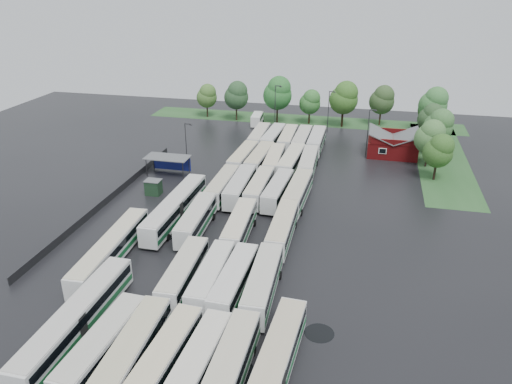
% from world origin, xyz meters
% --- Properties ---
extents(ground, '(160.00, 160.00, 0.00)m').
position_xyz_m(ground, '(0.00, 0.00, 0.00)').
color(ground, black).
rests_on(ground, ground).
extents(brick_building, '(10.07, 8.60, 5.39)m').
position_xyz_m(brick_building, '(24.00, 42.77, 1.87)').
color(brick_building, maroon).
rests_on(brick_building, ground).
extents(wash_shed, '(8.20, 4.20, 3.58)m').
position_xyz_m(wash_shed, '(-17.20, 22.02, 2.99)').
color(wash_shed, '#2D2D30').
rests_on(wash_shed, ground).
extents(utility_hut, '(2.70, 2.20, 2.62)m').
position_xyz_m(utility_hut, '(-16.20, 12.60, 1.32)').
color(utility_hut, black).
rests_on(utility_hut, ground).
extents(grass_strip_north, '(80.00, 10.00, 0.01)m').
position_xyz_m(grass_strip_north, '(2.00, 64.80, 0.01)').
color(grass_strip_north, '#265024').
rests_on(grass_strip_north, ground).
extents(grass_strip_east, '(10.00, 50.00, 0.01)m').
position_xyz_m(grass_strip_east, '(34.00, 42.80, 0.01)').
color(grass_strip_east, '#265024').
rests_on(grass_strip_east, ground).
extents(west_fence, '(0.10, 50.00, 1.20)m').
position_xyz_m(west_fence, '(-22.20, 8.00, 0.60)').
color(west_fence, '#2D2D30').
rests_on(west_fence, ground).
extents(bus_r0c0, '(3.43, 13.43, 3.71)m').
position_xyz_m(bus_r0c0, '(-4.30, -26.20, 2.04)').
color(bus_r0c0, silver).
rests_on(bus_r0c0, ground).
extents(bus_r0c1, '(3.23, 13.42, 3.71)m').
position_xyz_m(bus_r0c1, '(-1.18, -26.09, 2.04)').
color(bus_r0c1, silver).
rests_on(bus_r0c1, ground).
extents(bus_r0c2, '(3.29, 12.82, 3.54)m').
position_xyz_m(bus_r0c2, '(2.11, -26.16, 1.95)').
color(bus_r0c2, silver).
rests_on(bus_r0c2, ground).
extents(bus_r0c3, '(3.19, 12.84, 3.55)m').
position_xyz_m(bus_r0c3, '(5.38, -26.35, 1.95)').
color(bus_r0c3, silver).
rests_on(bus_r0c3, ground).
extents(bus_r0c4, '(2.84, 13.21, 3.67)m').
position_xyz_m(bus_r0c4, '(8.38, -26.02, 2.02)').
color(bus_r0c4, silver).
rests_on(bus_r0c4, ground).
extents(bus_r1c1, '(3.28, 12.96, 3.58)m').
position_xyz_m(bus_r1c1, '(-1.33, -12.21, 1.97)').
color(bus_r1c1, silver).
rests_on(bus_r1c1, ground).
extents(bus_r1c2, '(2.99, 12.79, 3.54)m').
position_xyz_m(bus_r1c2, '(2.19, -12.28, 1.95)').
color(bus_r1c2, silver).
rests_on(bus_r1c2, ground).
extents(bus_r1c3, '(2.93, 12.96, 3.60)m').
position_xyz_m(bus_r1c3, '(5.06, -12.48, 1.98)').
color(bus_r1c3, silver).
rests_on(bus_r1c3, ground).
extents(bus_r1c4, '(3.37, 13.53, 3.74)m').
position_xyz_m(bus_r1c4, '(8.44, -12.25, 2.06)').
color(bus_r1c4, silver).
rests_on(bus_r1c4, ground).
extents(bus_r2c0, '(3.34, 13.20, 3.64)m').
position_xyz_m(bus_r2c0, '(-4.50, 1.40, 2.00)').
color(bus_r2c0, silver).
rests_on(bus_r2c0, ground).
extents(bus_r2c2, '(3.42, 13.12, 3.62)m').
position_xyz_m(bus_r2c2, '(2.17, 0.87, 1.99)').
color(bus_r2c2, silver).
rests_on(bus_r2c2, ground).
extents(bus_r2c4, '(2.97, 13.13, 3.64)m').
position_xyz_m(bus_r2c4, '(8.26, 1.51, 2.00)').
color(bus_r2c4, silver).
rests_on(bus_r2c4, ground).
extents(bus_r3c0, '(2.72, 12.71, 3.54)m').
position_xyz_m(bus_r3c0, '(-4.42, 14.49, 1.95)').
color(bus_r3c0, silver).
rests_on(bus_r3c0, ground).
extents(bus_r3c1, '(3.07, 13.29, 3.68)m').
position_xyz_m(bus_r3c1, '(-1.36, 14.55, 2.03)').
color(bus_r3c1, silver).
rests_on(bus_r3c1, ground).
extents(bus_r3c2, '(2.72, 12.73, 3.54)m').
position_xyz_m(bus_r3c2, '(1.84, 15.13, 1.95)').
color(bus_r3c2, silver).
rests_on(bus_r3c2, ground).
extents(bus_r3c3, '(3.31, 12.91, 3.56)m').
position_xyz_m(bus_r3c3, '(5.07, 14.63, 1.96)').
color(bus_r3c3, silver).
rests_on(bus_r3c3, ground).
extents(bus_r3c4, '(3.29, 13.53, 3.74)m').
position_xyz_m(bus_r3c4, '(8.45, 14.54, 2.06)').
color(bus_r3c4, silver).
rests_on(bus_r3c4, ground).
extents(bus_r4c0, '(3.20, 13.08, 3.62)m').
position_xyz_m(bus_r4c0, '(-4.37, 28.42, 1.99)').
color(bus_r4c0, silver).
rests_on(bus_r4c0, ground).
extents(bus_r4c1, '(3.22, 13.23, 3.66)m').
position_xyz_m(bus_r4c1, '(-1.11, 28.49, 2.01)').
color(bus_r4c1, silver).
rests_on(bus_r4c1, ground).
extents(bus_r4c2, '(3.29, 12.87, 3.55)m').
position_xyz_m(bus_r4c2, '(1.81, 28.25, 1.95)').
color(bus_r4c2, silver).
rests_on(bus_r4c2, ground).
extents(bus_r4c3, '(3.42, 13.57, 3.75)m').
position_xyz_m(bus_r4c3, '(5.10, 28.32, 2.06)').
color(bus_r4c3, silver).
rests_on(bus_r4c3, ground).
extents(bus_r4c4, '(3.14, 12.95, 3.58)m').
position_xyz_m(bus_r4c4, '(8.31, 28.46, 1.97)').
color(bus_r4c4, silver).
rests_on(bus_r4c4, ground).
extents(bus_r5c0, '(3.00, 12.88, 3.57)m').
position_xyz_m(bus_r5c0, '(-4.32, 42.21, 1.96)').
color(bus_r5c0, silver).
rests_on(bus_r5c0, ground).
extents(bus_r5c1, '(3.24, 13.05, 3.61)m').
position_xyz_m(bus_r5c1, '(-1.18, 42.31, 1.98)').
color(bus_r5c1, silver).
rests_on(bus_r5c1, ground).
extents(bus_r5c2, '(3.01, 12.91, 3.58)m').
position_xyz_m(bus_r5c2, '(2.04, 42.18, 1.97)').
color(bus_r5c2, silver).
rests_on(bus_r5c2, ground).
extents(bus_r5c3, '(2.84, 13.09, 3.64)m').
position_xyz_m(bus_r5c3, '(5.14, 42.10, 2.00)').
color(bus_r5c3, silver).
rests_on(bus_r5c3, ground).
extents(bus_r5c4, '(2.83, 13.15, 3.66)m').
position_xyz_m(bus_r5c4, '(8.23, 42.18, 2.01)').
color(bus_r5c4, silver).
rests_on(bus_r5c4, ground).
extents(artic_bus_west_a, '(2.92, 19.80, 3.67)m').
position_xyz_m(artic_bus_west_a, '(-9.05, -23.01, 2.04)').
color(artic_bus_west_a, silver).
rests_on(artic_bus_west_a, ground).
extents(artic_bus_west_b, '(3.10, 20.27, 3.75)m').
position_xyz_m(artic_bus_west_b, '(-8.90, 4.40, 2.08)').
color(artic_bus_west_b, silver).
rests_on(artic_bus_west_b, ground).
extents(artic_bus_west_c, '(3.55, 19.24, 3.55)m').
position_xyz_m(artic_bus_west_c, '(-12.50, -9.21, 1.97)').
color(artic_bus_west_c, silver).
rests_on(artic_bus_west_c, ground).
extents(artic_bus_east, '(3.74, 19.73, 3.64)m').
position_xyz_m(artic_bus_east, '(12.28, -26.26, 2.02)').
color(artic_bus_east, silver).
rests_on(artic_bus_east, ground).
extents(minibus, '(2.81, 6.48, 2.76)m').
position_xyz_m(minibus, '(-8.40, 57.92, 1.53)').
color(minibus, white).
rests_on(minibus, ground).
extents(tree_north_0, '(5.30, 5.30, 8.77)m').
position_xyz_m(tree_north_0, '(-22.73, 62.28, 5.64)').
color(tree_north_0, '#352218').
rests_on(tree_north_0, ground).
extents(tree_north_1, '(6.15, 6.15, 10.18)m').
position_xyz_m(tree_north_1, '(-14.37, 60.84, 6.55)').
color(tree_north_1, '#3A2D1C').
rests_on(tree_north_1, ground).
extents(tree_north_2, '(7.15, 7.15, 11.83)m').
position_xyz_m(tree_north_2, '(-3.79, 60.99, 7.62)').
color(tree_north_2, black).
rests_on(tree_north_2, ground).
extents(tree_north_3, '(5.27, 5.27, 8.73)m').
position_xyz_m(tree_north_3, '(4.22, 61.95, 5.61)').
color(tree_north_3, '#372315').
rests_on(tree_north_3, ground).
extents(tree_north_4, '(6.89, 6.89, 11.41)m').
position_xyz_m(tree_north_4, '(12.52, 60.98, 7.34)').
color(tree_north_4, black).
rests_on(tree_north_4, ground).
extents(tree_north_5, '(6.09, 6.09, 10.09)m').
position_xyz_m(tree_north_5, '(21.52, 64.54, 6.49)').
color(tree_north_5, '#362414').
rests_on(tree_north_5, ground).
extents(tree_north_6, '(4.92, 4.92, 8.15)m').
position_xyz_m(tree_north_6, '(32.50, 63.02, 5.24)').
color(tree_north_6, black).
rests_on(tree_north_6, ground).
extents(tree_east_0, '(5.37, 5.37, 8.89)m').
position_xyz_m(tree_east_0, '(31.53, 30.34, 5.72)').
color(tree_east_0, black).
rests_on(tree_east_0, ground).
extents(tree_east_1, '(5.77, 5.77, 9.56)m').
position_xyz_m(tree_east_1, '(30.56, 37.14, 6.15)').
color(tree_east_1, black).
rests_on(tree_east_1, ground).
extents(tree_east_2, '(5.97, 5.97, 9.89)m').
position_xyz_m(tree_east_2, '(32.85, 44.87, 6.36)').
color(tree_east_2, black).
rests_on(tree_east_2, ground).
extents(tree_east_3, '(5.43, 5.43, 9.00)m').
position_xyz_m(tree_east_3, '(31.99, 52.90, 5.79)').
color(tree_east_3, '#321D12').
rests_on(tree_east_3, ground).
extents(tree_east_4, '(6.63, 6.63, 10.98)m').
position_xyz_m(tree_east_4, '(33.19, 61.25, 7.06)').
color(tree_east_4, '#2E2215').
rests_on(tree_east_4, ground).
extents(lamp_post_ne, '(1.51, 0.29, 9.82)m').
position_xyz_m(lamp_post_ne, '(18.87, 41.06, 5.70)').
color(lamp_post_ne, '#2D2D30').
rests_on(lamp_post_ne, ground).
extents(lamp_post_nw, '(1.46, 0.28, 9.46)m').
position_xyz_m(lamp_post_nw, '(-14.26, 24.32, 5.49)').
color(lamp_post_nw, '#2D2D30').
rests_on(lamp_post_nw, ground).
extents(lamp_post_back_w, '(1.67, 0.33, 10.85)m').
position_xyz_m(lamp_post_back_w, '(-3.08, 54.44, 6.30)').
color(lamp_post_back_w, '#2D2D30').
rests_on(lamp_post_back_w, ground).
extents(lamp_post_back_e, '(1.50, 0.29, 9.72)m').
position_xyz_m(lamp_post_back_e, '(9.36, 56.29, 5.64)').
color(lamp_post_back_e, '#2D2D30').
rests_on(lamp_post_back_e, ground).
extents(puddle_0, '(5.53, 5.53, 0.01)m').
position_xyz_m(puddle_0, '(0.87, -20.49, 0.00)').
color(puddle_0, black).
rests_on(puddle_0, ground).
extents(puddle_1, '(3.64, 3.64, 0.01)m').
position_xyz_m(puddle_1, '(8.62, -24.56, 0.00)').
color(puddle_1, black).
rests_on(puddle_1, ground).
extents(puddle_2, '(6.62, 6.62, 0.01)m').
position_xyz_m(puddle_2, '(-9.66, 0.57, 0.00)').
color(puddle_2, black).
rests_on(puddle_2, ground).
extents(puddle_3, '(4.19, 4.19, 0.01)m').
position_xyz_m(puddle_3, '(3.40, -3.29, 0.00)').
color(puddle_3, black).
rests_on(puddle_3, ground).
extents(puddle_4, '(3.22, 3.22, 0.01)m').
position_xyz_m(puddle_4, '(15.66, -17.03, 0.00)').
color(puddle_4, black).
rests_on(puddle_4, ground).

